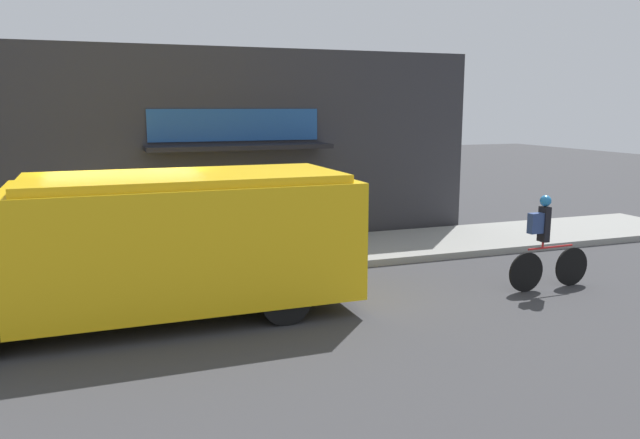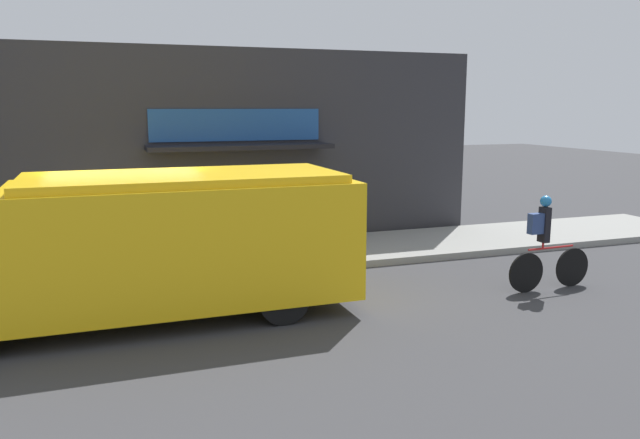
# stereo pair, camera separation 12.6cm
# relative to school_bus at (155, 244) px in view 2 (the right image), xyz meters

# --- Properties ---
(ground_plane) EXTENTS (70.00, 70.00, 0.00)m
(ground_plane) POSITION_rel_school_bus_xyz_m (-0.36, 1.61, -1.16)
(ground_plane) COLOR #38383A
(sidewalk) EXTENTS (28.00, 2.68, 0.15)m
(sidewalk) POSITION_rel_school_bus_xyz_m (-0.36, 2.95, -1.08)
(sidewalk) COLOR gray
(sidewalk) RESTS_ON ground_plane
(storefront) EXTENTS (17.21, 1.07, 4.55)m
(storefront) POSITION_rel_school_bus_xyz_m (-0.27, 4.54, 1.13)
(storefront) COLOR #2D2D33
(storefront) RESTS_ON ground_plane
(school_bus) EXTENTS (6.83, 2.79, 2.22)m
(school_bus) POSITION_rel_school_bus_xyz_m (0.00, 0.00, 0.00)
(school_bus) COLOR yellow
(school_bus) RESTS_ON ground_plane
(cyclist) EXTENTS (1.75, 0.20, 1.71)m
(cyclist) POSITION_rel_school_bus_xyz_m (6.63, -0.86, -0.36)
(cyclist) COLOR black
(cyclist) RESTS_ON ground_plane
(trash_bin) EXTENTS (0.46, 0.46, 0.79)m
(trash_bin) POSITION_rel_school_bus_xyz_m (-1.16, 3.02, -0.61)
(trash_bin) COLOR slate
(trash_bin) RESTS_ON sidewalk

